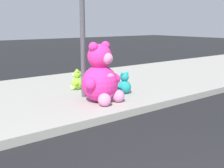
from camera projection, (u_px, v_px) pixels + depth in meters
The scene contains 6 objects.
sidewalk at pixel (28, 100), 6.55m from camera, with size 28.00×4.40×0.15m, color #9E9B93.
sign_pole at pixel (82, 20), 6.17m from camera, with size 0.56×0.11×3.20m.
plush_pink_large at pixel (101, 78), 6.00m from camera, with size 0.96×0.88×1.26m.
plush_teal at pixel (124, 85), 6.78m from camera, with size 0.40×0.35×0.51m.
plush_yellow at pixel (96, 78), 7.43m from camera, with size 0.42×0.41×0.58m.
plush_lime at pixel (77, 81), 7.22m from camera, with size 0.36×0.36×0.50m.
Camera 1 is at (-2.39, -0.97, 1.78)m, focal length 46.33 mm.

